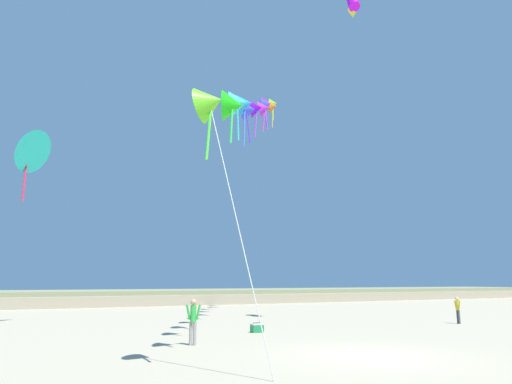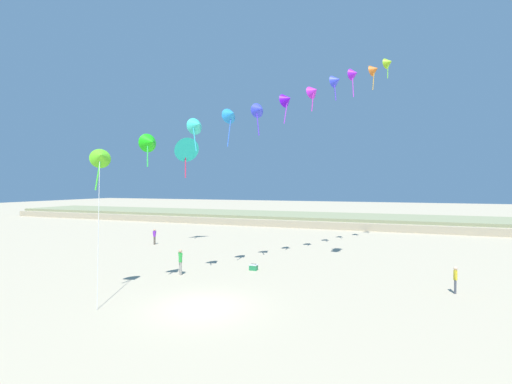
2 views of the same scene
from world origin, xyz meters
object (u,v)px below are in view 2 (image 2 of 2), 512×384
at_px(large_kite_mid_trail, 185,149).
at_px(beach_cooler, 253,267).
at_px(person_near_right, 180,260).
at_px(person_mid_center, 455,278).
at_px(person_near_left, 155,235).

relative_size(large_kite_mid_trail, beach_cooler, 7.78).
height_order(person_near_right, person_mid_center, person_near_right).
bearing_deg(person_near_right, large_kite_mid_trail, 120.25).
relative_size(person_mid_center, large_kite_mid_trail, 0.34).
xyz_separation_m(person_near_right, large_kite_mid_trail, (-6.62, 11.35, 9.02)).
bearing_deg(person_near_left, large_kite_mid_trail, 35.64).
distance_m(person_near_right, beach_cooler, 5.22).
distance_m(person_near_left, person_mid_center, 27.13).
relative_size(person_near_left, person_mid_center, 1.06).
bearing_deg(person_mid_center, beach_cooler, 175.16).
bearing_deg(person_near_right, person_near_left, 134.13).
bearing_deg(beach_cooler, person_near_left, 154.04).
bearing_deg(large_kite_mid_trail, person_near_right, -59.75).
bearing_deg(person_mid_center, large_kite_mid_trail, 158.02).
distance_m(person_mid_center, large_kite_mid_trail, 26.89).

